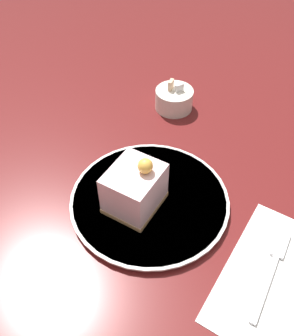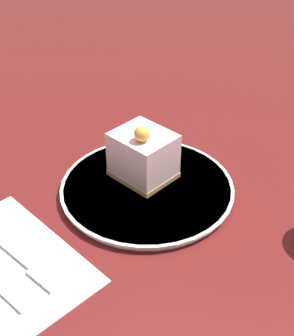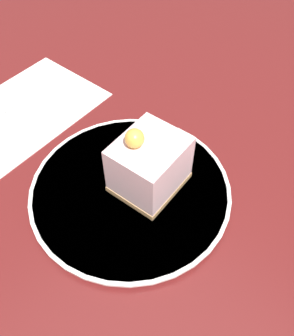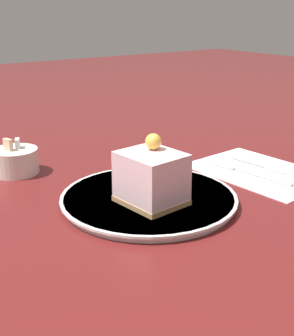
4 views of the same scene
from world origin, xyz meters
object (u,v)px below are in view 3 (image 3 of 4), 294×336
plate (132,192)px  cake_slice (149,165)px  knife (23,97)px  fork (28,119)px

plate → cake_slice: cake_slice is taller
plate → knife: (0.29, -0.01, -0.00)m
knife → fork: bearing=144.5°
plate → fork: bearing=3.3°
plate → cake_slice: 0.05m
fork → cake_slice: bearing=-179.4°
plate → fork: 0.24m
cake_slice → fork: size_ratio=0.61×
plate → cake_slice: size_ratio=2.69×
plate → fork: size_ratio=1.64×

